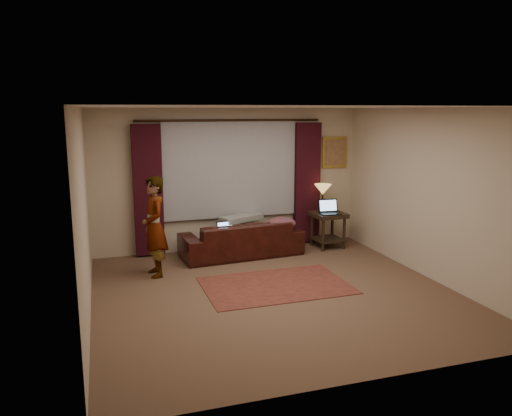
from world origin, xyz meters
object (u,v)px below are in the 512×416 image
(end_table, at_px, (328,230))
(laptop_table, at_px, (330,207))
(sofa, at_px, (241,232))
(person, at_px, (155,227))
(laptop_sofa, at_px, (227,229))
(tiffany_lamp, at_px, (323,198))

(end_table, height_order, laptop_table, laptop_table)
(sofa, relative_size, person, 1.36)
(laptop_sofa, xyz_separation_m, laptop_table, (1.97, 0.05, 0.26))
(laptop_sofa, bearing_deg, sofa, 18.72)
(tiffany_lamp, bearing_deg, person, -165.36)
(laptop_table, distance_m, person, 3.31)
(tiffany_lamp, xyz_separation_m, laptop_table, (0.03, -0.29, -0.13))
(sofa, relative_size, tiffany_lamp, 4.12)
(tiffany_lamp, xyz_separation_m, person, (-3.24, -0.85, -0.14))
(laptop_sofa, distance_m, end_table, 2.02)
(person, bearing_deg, laptop_sofa, 102.60)
(end_table, bearing_deg, laptop_sofa, -174.55)
(tiffany_lamp, bearing_deg, laptop_table, -84.81)
(end_table, xyz_separation_m, person, (-3.29, -0.69, 0.45))
(sofa, height_order, tiffany_lamp, tiffany_lamp)
(sofa, xyz_separation_m, laptop_table, (1.69, -0.09, 0.37))
(end_table, relative_size, laptop_table, 1.68)
(end_table, xyz_separation_m, laptop_table, (-0.03, -0.14, 0.47))
(tiffany_lamp, height_order, laptop_table, tiffany_lamp)
(sofa, bearing_deg, tiffany_lamp, -178.01)
(laptop_table, bearing_deg, tiffany_lamp, 100.52)
(sofa, distance_m, person, 1.74)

